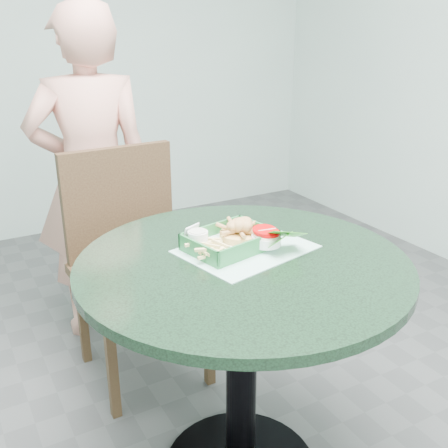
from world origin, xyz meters
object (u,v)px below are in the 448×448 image
dining_chair (131,249)px  sauce_ramekin (197,240)px  cafe_table (242,318)px  crab_sandwich (243,235)px  diner_person (93,179)px  food_basket (230,250)px

dining_chair → sauce_ramekin: size_ratio=15.87×
sauce_ramekin → cafe_table: bearing=-57.5°
cafe_table → dining_chair: dining_chair is taller
dining_chair → crab_sandwich: size_ratio=7.55×
diner_person → crab_sandwich: 1.02m
cafe_table → diner_person: size_ratio=0.63×
cafe_table → dining_chair: size_ratio=1.01×
dining_chair → diner_person: diner_person is taller
diner_person → dining_chair: bearing=105.5°
food_basket → cafe_table: bearing=-92.5°
dining_chair → sauce_ramekin: bearing=-93.3°
sauce_ramekin → crab_sandwich: bearing=-14.8°
food_basket → crab_sandwich: (0.05, 0.01, 0.03)m
food_basket → crab_sandwich: crab_sandwich is taller
diner_person → sauce_ramekin: 0.97m
food_basket → sauce_ramekin: (-0.08, 0.04, 0.03)m
dining_chair → food_basket: dining_chair is taller
dining_chair → sauce_ramekin: dining_chair is taller
dining_chair → crab_sandwich: (0.13, -0.65, 0.27)m
dining_chair → sauce_ramekin: (-0.00, -0.62, 0.27)m
diner_person → crab_sandwich: diner_person is taller
diner_person → food_basket: diner_person is taller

